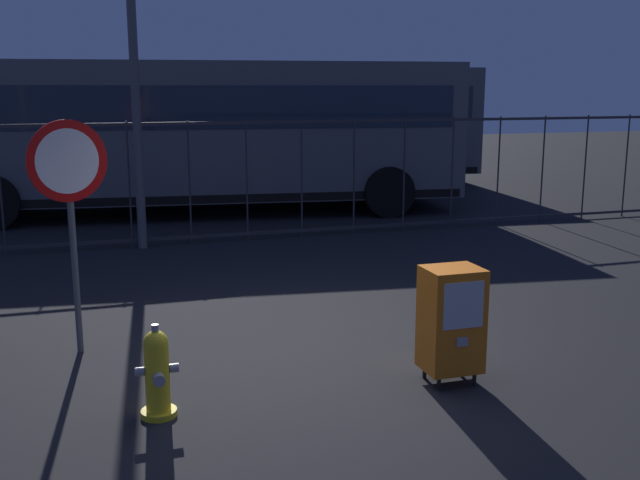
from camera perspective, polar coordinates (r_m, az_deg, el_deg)
name	(u,v)px	position (r m, az deg, el deg)	size (l,w,h in m)	color
ground_plane	(328,360)	(7.04, 0.63, -9.24)	(60.00, 60.00, 0.00)	black
fire_hydrant	(157,374)	(5.93, -12.43, -10.01)	(0.33, 0.32, 0.75)	yellow
newspaper_box_primary	(451,319)	(6.46, 10.08, -6.02)	(0.48, 0.42, 1.02)	black
stop_sign	(70,188)	(7.25, -18.73, 3.81)	(0.71, 0.31, 2.23)	#4C4F54
fence_barrier	(218,180)	(12.29, -7.82, 4.56)	(18.03, 0.04, 2.00)	#2D2D33
bus_near	(196,128)	(15.20, -9.52, 8.47)	(10.73, 3.79, 3.00)	#4C5156
bus_far	(270,120)	(19.09, -3.86, 9.22)	(10.70, 3.63, 3.00)	#4C5156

